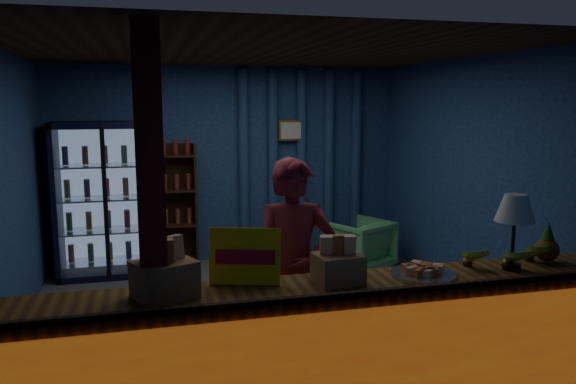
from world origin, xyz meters
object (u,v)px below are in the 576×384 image
object	(u,v)px
green_chair	(360,245)
pastry_tray	(423,273)
shopkeeper	(294,271)
table_lamp	(515,211)

from	to	relation	value
green_chair	pastry_tray	size ratio (longest dim) A/B	1.57
shopkeeper	green_chair	size ratio (longest dim) A/B	2.44
shopkeeper	pastry_tray	xyz separation A→B (m)	(0.75, -0.61, 0.11)
green_chair	pastry_tray	world-z (taller)	pastry_tray
green_chair	table_lamp	world-z (taller)	table_lamp
green_chair	pastry_tray	distance (m)	3.35
green_chair	table_lamp	bearing A→B (deg)	61.92
table_lamp	shopkeeper	bearing A→B (deg)	156.33
shopkeeper	table_lamp	distance (m)	1.65
shopkeeper	green_chair	distance (m)	3.06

